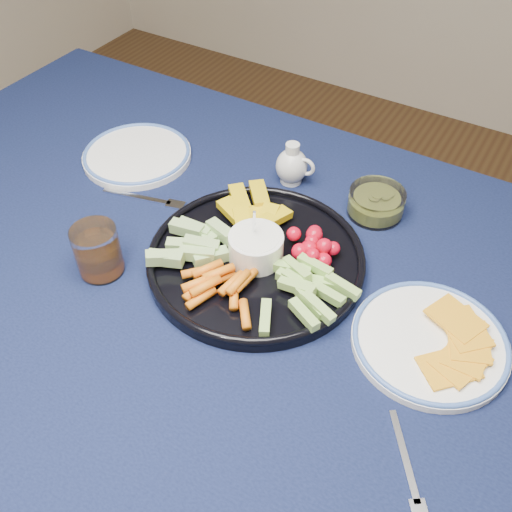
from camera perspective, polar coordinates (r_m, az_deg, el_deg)
The scene contains 9 objects.
dining_table at distance 1.00m, azimuth -2.77°, elevation -6.86°, with size 1.67×1.07×0.75m.
crudite_platter at distance 0.96m, azimuth -0.16°, elevation 0.05°, with size 0.37×0.37×0.12m.
creamer_pitcher at distance 1.13m, azimuth 3.63°, elevation 9.00°, with size 0.08×0.06×0.09m.
pickle_bowl at distance 1.08m, azimuth 11.91°, elevation 5.15°, with size 0.10×0.10×0.05m.
cheese_plate at distance 0.90m, azimuth 17.03°, elevation -8.02°, with size 0.23×0.23×0.03m.
juice_tumbler at distance 0.97m, azimuth -15.49°, elevation 0.27°, with size 0.08×0.08×0.09m.
fork_left at distance 1.12m, azimuth -10.52°, elevation 5.56°, with size 0.17×0.06×0.00m.
fork_right at distance 0.79m, azimuth 15.09°, elevation -20.35°, with size 0.10×0.13×0.00m.
side_plate_extra at distance 1.23m, azimuth -11.81°, elevation 9.90°, with size 0.22×0.22×0.02m.
Camera 1 is at (0.36, -0.50, 1.45)m, focal length 40.00 mm.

